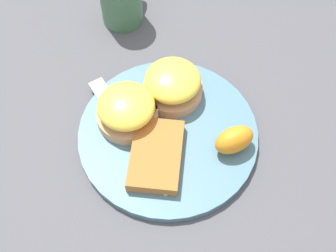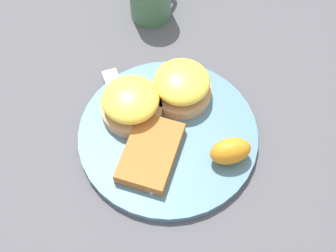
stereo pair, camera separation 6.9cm
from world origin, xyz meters
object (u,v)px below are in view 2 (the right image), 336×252
at_px(sandwich_benedict_right, 132,102).
at_px(orange_wedge, 230,151).
at_px(sandwich_benedict_left, 182,86).
at_px(hashbrown_patty, 150,152).
at_px(fork, 126,119).

relative_size(sandwich_benedict_right, orange_wedge, 1.57).
bearing_deg(sandwich_benedict_left, hashbrown_patty, -170.32).
xyz_separation_m(sandwich_benedict_right, hashbrown_patty, (-0.05, -0.07, -0.02)).
bearing_deg(orange_wedge, sandwich_benedict_left, 64.63).
distance_m(sandwich_benedict_right, hashbrown_patty, 0.08).
bearing_deg(hashbrown_patty, orange_wedge, -58.93).
bearing_deg(sandwich_benedict_left, orange_wedge, -115.37).
bearing_deg(fork, orange_wedge, -80.18).
xyz_separation_m(sandwich_benedict_left, fork, (-0.08, 0.05, -0.02)).
distance_m(orange_wedge, fork, 0.17).
height_order(sandwich_benedict_left, hashbrown_patty, sandwich_benedict_left).
distance_m(sandwich_benedict_left, orange_wedge, 0.13).
height_order(sandwich_benedict_right, fork, sandwich_benedict_right).
bearing_deg(orange_wedge, sandwich_benedict_right, 93.75).
distance_m(sandwich_benedict_right, fork, 0.03).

